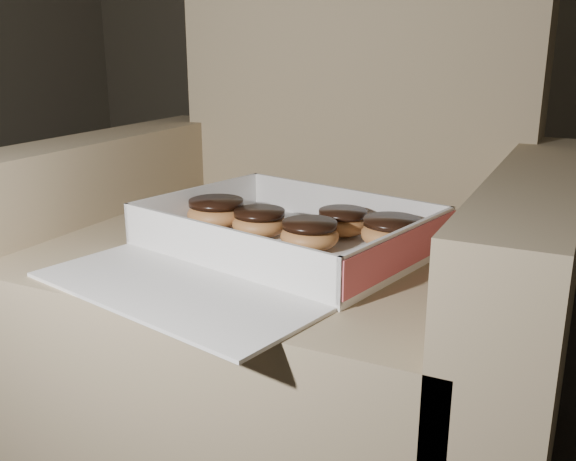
# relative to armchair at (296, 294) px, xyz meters

# --- Properties ---
(armchair) EXTENTS (0.88, 0.74, 0.92)m
(armchair) POSITION_rel_armchair_xyz_m (0.00, 0.00, 0.00)
(armchair) COLOR tan
(armchair) RESTS_ON floor
(bakery_box) EXTENTS (0.49, 0.54, 0.07)m
(bakery_box) POSITION_rel_armchair_xyz_m (0.03, -0.15, 0.14)
(bakery_box) COLOR white
(bakery_box) RESTS_ON armchair
(donut_a) EXTENTS (0.09, 0.09, 0.05)m
(donut_a) POSITION_rel_armchair_xyz_m (0.19, -0.06, 0.15)
(donut_a) COLOR #C07E43
(donut_a) RESTS_ON bakery_box
(donut_b) EXTENTS (0.10, 0.10, 0.05)m
(donut_b) POSITION_rel_armchair_xyz_m (-0.11, -0.08, 0.16)
(donut_b) COLOR #C07E43
(donut_b) RESTS_ON bakery_box
(donut_c) EXTENTS (0.09, 0.09, 0.04)m
(donut_c) POSITION_rel_armchair_xyz_m (0.08, -0.12, 0.15)
(donut_c) COLOR #C07E43
(donut_c) RESTS_ON bakery_box
(donut_d) EXTENTS (0.08, 0.08, 0.04)m
(donut_d) POSITION_rel_armchair_xyz_m (0.10, -0.03, 0.15)
(donut_d) COLOR #C07E43
(donut_d) RESTS_ON bakery_box
(donut_e) EXTENTS (0.09, 0.09, 0.04)m
(donut_e) POSITION_rel_armchair_xyz_m (-0.02, -0.10, 0.15)
(donut_e) COLOR #C07E43
(donut_e) RESTS_ON bakery_box
(crumb_a) EXTENTS (0.01, 0.01, 0.00)m
(crumb_a) POSITION_rel_armchair_xyz_m (0.03, -0.19, 0.13)
(crumb_a) COLOR black
(crumb_a) RESTS_ON bakery_box
(crumb_b) EXTENTS (0.01, 0.01, 0.00)m
(crumb_b) POSITION_rel_armchair_xyz_m (-0.14, -0.19, 0.13)
(crumb_b) COLOR black
(crumb_b) RESTS_ON bakery_box
(crumb_c) EXTENTS (0.01, 0.01, 0.00)m
(crumb_c) POSITION_rel_armchair_xyz_m (0.03, -0.23, 0.13)
(crumb_c) COLOR black
(crumb_c) RESTS_ON bakery_box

